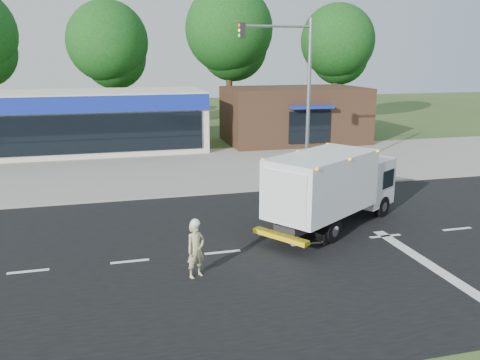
{
  "coord_description": "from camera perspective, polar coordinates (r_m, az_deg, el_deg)",
  "views": [
    {
      "loc": [
        -6.43,
        -15.3,
        6.38
      ],
      "look_at": [
        -1.65,
        2.86,
        1.7
      ],
      "focal_mm": 38.0,
      "sensor_mm": 36.0,
      "label": 1
    }
  ],
  "objects": [
    {
      "name": "lane_markings",
      "position": [
        17.19,
        13.5,
        -8.13
      ],
      "size": [
        55.2,
        7.0,
        0.01
      ],
      "color": "silver",
      "rests_on": "road_asphalt"
    },
    {
      "name": "sidewalk",
      "position": [
        25.17,
        0.54,
        -0.55
      ],
      "size": [
        60.0,
        2.4,
        0.12
      ],
      "primitive_type": "cube",
      "color": "gray",
      "rests_on": "ground"
    },
    {
      "name": "brown_storefront",
      "position": [
        38.01,
        6.1,
        7.29
      ],
      "size": [
        10.0,
        6.7,
        4.0
      ],
      "color": "#382316",
      "rests_on": "ground"
    },
    {
      "name": "retail_strip_mall",
      "position": [
        35.6,
        -18.88,
        6.19
      ],
      "size": [
        18.0,
        6.2,
        4.0
      ],
      "color": "beige",
      "rests_on": "ground"
    },
    {
      "name": "ems_box_truck",
      "position": [
        19.12,
        10.3,
        -0.45
      ],
      "size": [
        6.61,
        5.34,
        2.92
      ],
      "rotation": [
        0.0,
        0.0,
        0.59
      ],
      "color": "black",
      "rests_on": "ground"
    },
    {
      "name": "traffic_signal_pole",
      "position": [
        24.57,
        6.33,
        10.51
      ],
      "size": [
        3.51,
        0.25,
        8.0
      ],
      "color": "gray",
      "rests_on": "ground"
    },
    {
      "name": "road_asphalt",
      "position": [
        17.78,
        7.57,
        -7.15
      ],
      "size": [
        60.0,
        14.0,
        0.02
      ],
      "primitive_type": "cube",
      "color": "black",
      "rests_on": "ground"
    },
    {
      "name": "parking_apron",
      "position": [
        30.67,
        -2.32,
        1.99
      ],
      "size": [
        60.0,
        9.0,
        0.02
      ],
      "primitive_type": "cube",
      "color": "gray",
      "rests_on": "ground"
    },
    {
      "name": "ground",
      "position": [
        17.78,
        7.56,
        -7.16
      ],
      "size": [
        120.0,
        120.0,
        0.0
      ],
      "primitive_type": "plane",
      "color": "#385123",
      "rests_on": "ground"
    },
    {
      "name": "background_trees",
      "position": [
        43.84,
        -7.69,
        15.17
      ],
      "size": [
        36.77,
        7.39,
        12.1
      ],
      "color": "#332114",
      "rests_on": "ground"
    },
    {
      "name": "emergency_worker",
      "position": [
        14.93,
        -5.0,
        -7.68
      ],
      "size": [
        0.73,
        0.65,
        1.79
      ],
      "rotation": [
        0.0,
        0.0,
        0.5
      ],
      "color": "#C3B782",
      "rests_on": "ground"
    }
  ]
}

